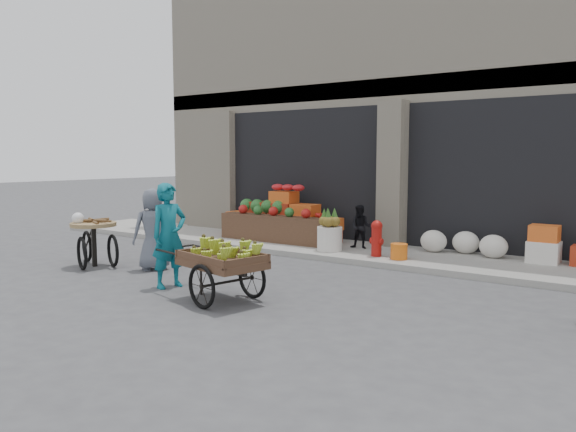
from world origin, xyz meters
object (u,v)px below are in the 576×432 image
Objects in this scene: pineapple_bin at (330,239)px; vendor_woman at (169,235)px; seated_person at (361,227)px; tricycle_cart at (94,237)px; fire_hydrant at (377,237)px; banana_cart at (220,257)px; orange_bucket at (399,251)px; vendor_grey at (153,229)px.

vendor_woman is (-0.63, -3.87, 0.46)m from pineapple_bin.
tricycle_cart is (-3.49, -4.10, -0.02)m from seated_person.
fire_hydrant is 0.76× the size of seated_person.
banana_cart reaches higher than pineapple_bin.
tricycle_cart is at bearing -140.47° from fire_hydrant.
banana_cart is at bearing -96.99° from fire_hydrant.
pineapple_bin is at bearing 70.26° from tricycle_cart.
pineapple_bin is 1.61m from orange_bucket.
tricycle_cart is at bearing -131.36° from pineapple_bin.
pineapple_bin is 0.73× the size of fire_hydrant.
tricycle_cart is (-3.69, 0.55, -0.07)m from banana_cart.
seated_person is 0.56× the size of vendor_woman.
tricycle_cart is at bearing -140.34° from seated_person.
pineapple_bin is 4.11m from banana_cart.
tricycle_cart is at bearing 93.63° from vendor_woman.
vendor_woman reaches higher than pineapple_bin.
seated_person reaches higher than fire_hydrant.
seated_person is at bearing 137.12° from fire_hydrant.
orange_bucket is 0.14× the size of banana_cart.
seated_person is at bearing -0.83° from vendor_woman.
tricycle_cart reaches higher than pineapple_bin.
fire_hydrant is 0.55m from orange_bucket.
vendor_woman reaches higher than orange_bucket.
orange_bucket is 0.21× the size of vendor_grey.
orange_bucket is 4.63m from vendor_grey.
vendor_woman is at bearing 13.12° from tricycle_cart.
orange_bucket is at bearing 88.52° from banana_cart.
pineapple_bin is 0.24× the size of banana_cart.
banana_cart is 1.47× the size of vendor_grey.
pineapple_bin is 0.56× the size of seated_person.
vendor_woman is 1.15× the size of tricycle_cart.
tricycle_cart is (-4.69, -3.40, 0.30)m from orange_bucket.
seated_person reaches higher than tricycle_cart.
tricycle_cart reaches higher than fire_hydrant.
tricycle_cart is (-3.09, -3.50, 0.20)m from pineapple_bin.
vendor_woman is (-1.73, -3.82, 0.33)m from fire_hydrant.
vendor_grey is at bearing -139.79° from orange_bucket.
seated_person is 4.34m from vendor_grey.
orange_bucket is at bearing -40.26° from seated_person.
vendor_grey is (-2.52, 0.98, 0.12)m from banana_cart.
orange_bucket is 4.09m from banana_cart.
fire_hydrant is 4.27m from vendor_grey.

